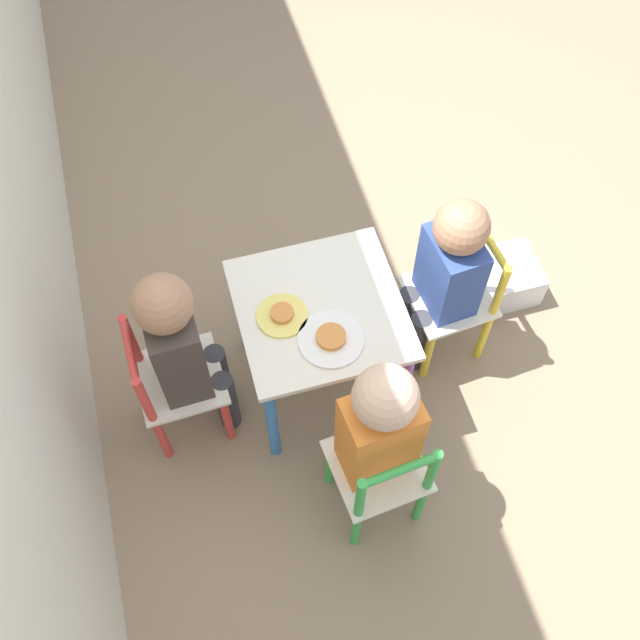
{
  "coord_description": "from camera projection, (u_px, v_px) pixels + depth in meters",
  "views": [
    {
      "loc": [
        -1.14,
        0.32,
        2.35
      ],
      "look_at": [
        0.0,
        0.0,
        0.4
      ],
      "focal_mm": 42.0,
      "sensor_mm": 36.0,
      "label": 1
    }
  ],
  "objects": [
    {
      "name": "plate_back",
      "position": [
        282.0,
        315.0,
        2.19
      ],
      "size": [
        0.15,
        0.15,
        0.03
      ],
      "color": "#EADB66",
      "rests_on": "kids_table"
    },
    {
      "name": "chair_red",
      "position": [
        174.0,
        384.0,
        2.32
      ],
      "size": [
        0.27,
        0.27,
        0.53
      ],
      "rotation": [
        0.0,
        0.0,
        0.04
      ],
      "color": "silver",
      "rests_on": "ground_plane"
    },
    {
      "name": "chair_green",
      "position": [
        380.0,
        475.0,
        2.16
      ],
      "size": [
        0.28,
        0.28,
        0.53
      ],
      "rotation": [
        0.0,
        0.0,
        -4.61
      ],
      "color": "silver",
      "rests_on": "ground_plane"
    },
    {
      "name": "child_front",
      "position": [
        445.0,
        271.0,
        2.31
      ],
      "size": [
        0.21,
        0.22,
        0.74
      ],
      "rotation": [
        0.0,
        0.0,
        -3.05
      ],
      "color": "#38383D",
      "rests_on": "ground_plane"
    },
    {
      "name": "child_back",
      "position": [
        182.0,
        345.0,
        2.15
      ],
      "size": [
        0.21,
        0.22,
        0.79
      ],
      "rotation": [
        0.0,
        0.0,
        0.04
      ],
      "color": "#38383D",
      "rests_on": "ground_plane"
    },
    {
      "name": "chair_yellow",
      "position": [
        454.0,
        298.0,
        2.48
      ],
      "size": [
        0.28,
        0.28,
        0.53
      ],
      "rotation": [
        0.0,
        0.0,
        -3.05
      ],
      "color": "silver",
      "rests_on": "ground_plane"
    },
    {
      "name": "storage_bin",
      "position": [
        499.0,
        279.0,
        2.76
      ],
      "size": [
        0.22,
        0.27,
        0.14
      ],
      "color": "silver",
      "rests_on": "ground_plane"
    },
    {
      "name": "ground_plane",
      "position": [
        320.0,
        380.0,
        2.62
      ],
      "size": [
        6.0,
        6.0,
        0.0
      ],
      "primitive_type": "plane",
      "color": "#8C755B"
    },
    {
      "name": "child_left",
      "position": [
        377.0,
        428.0,
        2.01
      ],
      "size": [
        0.22,
        0.21,
        0.79
      ],
      "rotation": [
        0.0,
        0.0,
        -4.61
      ],
      "color": "#7A6B5B",
      "rests_on": "ground_plane"
    },
    {
      "name": "plate_left",
      "position": [
        331.0,
        339.0,
        2.15
      ],
      "size": [
        0.19,
        0.19,
        0.03
      ],
      "color": "white",
      "rests_on": "kids_table"
    },
    {
      "name": "kids_table",
      "position": [
        320.0,
        323.0,
        2.29
      ],
      "size": [
        0.49,
        0.49,
        0.47
      ],
      "color": "silver",
      "rests_on": "ground_plane"
    }
  ]
}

